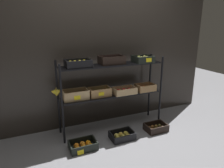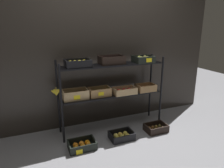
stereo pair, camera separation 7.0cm
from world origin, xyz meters
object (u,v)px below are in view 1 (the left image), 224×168
Objects in this scene: display_rack at (110,81)px; crate_ground_orange at (83,146)px; crate_ground_kiwi at (156,128)px; crate_ground_apple_gold at (122,136)px.

display_rack reaches higher than crate_ground_orange.
display_rack is 5.15× the size of crate_ground_kiwi.
crate_ground_kiwi reaches higher than crate_ground_apple_gold.
crate_ground_orange is 1.20m from crate_ground_kiwi.
display_rack is 5.03× the size of crate_ground_apple_gold.
crate_ground_apple_gold is at bearing -179.95° from crate_ground_kiwi.
display_rack is 1.03m from crate_ground_orange.
crate_ground_kiwi reaches higher than crate_ground_orange.
crate_ground_orange is 0.60m from crate_ground_apple_gold.
display_rack is 4.78× the size of crate_ground_orange.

